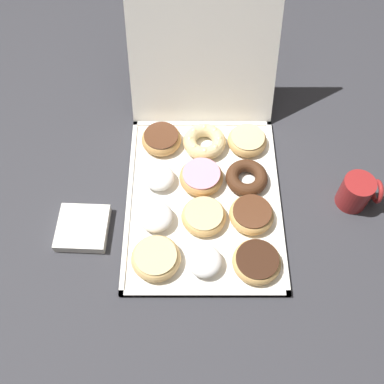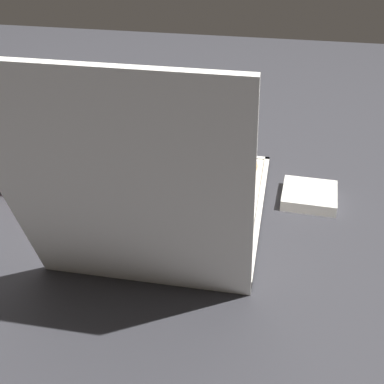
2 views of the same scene
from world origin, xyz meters
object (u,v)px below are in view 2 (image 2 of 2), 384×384
chocolate_frosted_donut_9 (212,250)px  glazed_ring_donut_11 (96,236)px  glazed_ring_donut_0 (234,164)px  powdered_filled_donut_1 (189,158)px  chocolate_frosted_donut_2 (144,155)px  glazed_ring_donut_4 (181,183)px  donut_box (175,204)px  chocolate_frosted_donut_5 (131,178)px  powdered_filled_donut_6 (222,214)px  pink_frosted_donut_7 (172,209)px  coffee_mug (15,174)px  powdered_filled_donut_3 (230,185)px  chocolate_cake_ring_donut_8 (119,204)px  cruller_donut_10 (154,240)px  napkin_stack (309,195)px

chocolate_frosted_donut_9 → glazed_ring_donut_11: chocolate_frosted_donut_9 is taller
glazed_ring_donut_0 → powdered_filled_donut_1: 0.12m
chocolate_frosted_donut_2 → glazed_ring_donut_4: size_ratio=1.03×
donut_box → chocolate_frosted_donut_5: size_ratio=4.59×
powdered_filled_donut_6 → chocolate_frosted_donut_9: size_ratio=0.73×
pink_frosted_donut_7 → coffee_mug: 0.40m
powdered_filled_donut_3 → pink_frosted_donut_7: (0.11, 0.12, -0.00)m
pink_frosted_donut_7 → chocolate_frosted_donut_9: (-0.11, 0.13, -0.00)m
chocolate_frosted_donut_5 → chocolate_cake_ring_donut_8: (-0.00, 0.11, -0.00)m
powdered_filled_donut_6 → glazed_ring_donut_11: bearing=27.6°
chocolate_frosted_donut_9 → coffee_mug: (0.51, -0.18, 0.02)m
pink_frosted_donut_7 → chocolate_cake_ring_donut_8: 0.12m
donut_box → glazed_ring_donut_4: (-0.00, -0.06, 0.02)m
powdered_filled_donut_3 → chocolate_cake_ring_donut_8: powdered_filled_donut_3 is taller
chocolate_frosted_donut_5 → glazed_ring_donut_11: bearing=88.9°
chocolate_frosted_donut_2 → glazed_ring_donut_11: (0.00, 0.37, -0.00)m
powdered_filled_donut_1 → chocolate_frosted_donut_9: bearing=107.9°
glazed_ring_donut_0 → powdered_filled_donut_6: powdered_filled_donut_6 is taller
glazed_ring_donut_0 → cruller_donut_10: bearing=71.0°
glazed_ring_donut_0 → chocolate_frosted_donut_9: size_ratio=1.07×
powdered_filled_donut_1 → cruller_donut_10: 0.36m
glazed_ring_donut_0 → chocolate_frosted_donut_5: size_ratio=1.05×
powdered_filled_donut_6 → coffee_mug: bearing=-5.8°
coffee_mug → cruller_donut_10: bearing=156.0°
napkin_stack → glazed_ring_donut_0: bearing=-25.2°
powdered_filled_donut_1 → glazed_ring_donut_11: bearing=71.6°
powdered_filled_donut_3 → chocolate_frosted_donut_5: (0.24, 0.01, -0.00)m
chocolate_cake_ring_donut_8 → napkin_stack: chocolate_cake_ring_donut_8 is taller
powdered_filled_donut_6 → coffee_mug: 0.51m
glazed_ring_donut_0 → glazed_ring_donut_11: (0.24, 0.36, -0.00)m
powdered_filled_donut_1 → powdered_filled_donut_3: size_ratio=0.98×
glazed_ring_donut_0 → donut_box: bearing=56.5°
chocolate_frosted_donut_9 → powdered_filled_donut_3: bearing=-91.0°
glazed_ring_donut_0 → pink_frosted_donut_7: (0.11, 0.23, 0.00)m
chocolate_frosted_donut_9 → glazed_ring_donut_4: bearing=-65.1°
donut_box → glazed_ring_donut_0: size_ratio=4.36×
glazed_ring_donut_4 → powdered_filled_donut_6: powdered_filled_donut_6 is taller
chocolate_frosted_donut_5 → coffee_mug: coffee_mug is taller
chocolate_cake_ring_donut_8 → chocolate_frosted_donut_9: 0.26m
glazed_ring_donut_0 → powdered_filled_donut_6: size_ratio=1.46×
donut_box → chocolate_frosted_donut_9: 0.22m
chocolate_frosted_donut_2 → cruller_donut_10: 0.38m
glazed_ring_donut_0 → glazed_ring_donut_11: size_ratio=1.08×
chocolate_frosted_donut_5 → chocolate_frosted_donut_9: bearing=134.4°
chocolate_cake_ring_donut_8 → coffee_mug: (0.28, -0.05, 0.02)m
donut_box → cruller_donut_10: cruller_donut_10 is taller
powdered_filled_donut_1 → chocolate_cake_ring_donut_8: powdered_filled_donut_1 is taller
cruller_donut_10 → napkin_stack: 0.41m
powdered_filled_donut_1 → coffee_mug: (0.39, 0.19, 0.02)m
coffee_mug → chocolate_frosted_donut_2: bearing=-145.2°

